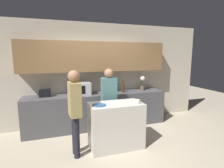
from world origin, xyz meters
TOP-DOWN VIEW (x-y plane):
  - ground_plane at (0.00, 0.00)m, footprint 14.00×14.00m
  - back_wall at (0.00, 1.66)m, footprint 6.40×0.40m
  - back_counter at (0.00, 1.39)m, footprint 3.60×0.62m
  - kitchen_island at (0.09, 0.26)m, footprint 1.06×0.56m
  - microwave at (-0.45, 1.42)m, footprint 0.52×0.39m
  - toaster at (-1.27, 1.43)m, footprint 0.26×0.16m
  - potted_plant at (1.30, 1.43)m, footprint 0.14×0.14m
  - bottle_0 at (0.49, 1.46)m, footprint 0.06×0.06m
  - bottle_1 at (0.57, 1.49)m, footprint 0.07×0.07m
  - bottle_2 at (0.67, 1.33)m, footprint 0.07×0.07m
  - plate_on_island at (-0.26, 0.22)m, footprint 0.26×0.26m
  - cup_0 at (0.49, 0.10)m, footprint 0.09×0.09m
  - person_left at (-0.72, 0.19)m, footprint 0.22×0.35m
  - person_center at (0.12, 0.80)m, footprint 0.35×0.21m

SIDE VIEW (x-z plane):
  - ground_plane at x=0.00m, z-range 0.00..0.00m
  - back_counter at x=0.00m, z-range 0.00..0.89m
  - kitchen_island at x=0.09m, z-range 0.00..0.92m
  - plate_on_island at x=-0.26m, z-range 0.92..0.93m
  - person_center at x=0.12m, z-range 0.14..1.71m
  - person_left at x=-0.72m, z-range 0.15..1.74m
  - cup_0 at x=0.49m, z-range 0.92..1.00m
  - toaster at x=-1.27m, z-range 0.89..1.07m
  - bottle_0 at x=0.49m, z-range 0.86..1.14m
  - bottle_1 at x=0.57m, z-range 0.85..1.15m
  - bottle_2 at x=0.67m, z-range 0.85..1.17m
  - microwave at x=-0.45m, z-range 0.89..1.19m
  - potted_plant at x=1.30m, z-range 0.89..1.29m
  - back_wall at x=0.00m, z-range 0.19..2.89m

